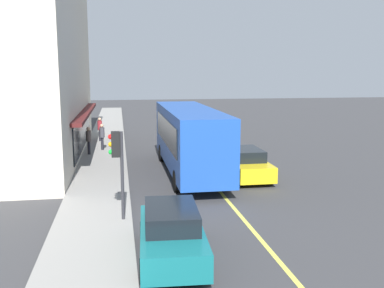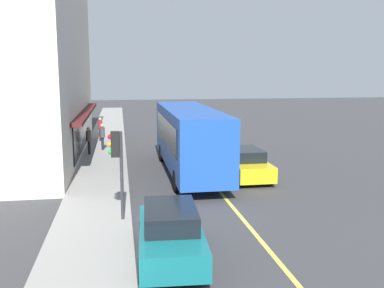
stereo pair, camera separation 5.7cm
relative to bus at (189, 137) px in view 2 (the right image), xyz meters
The scene contains 11 objects.
ground 3.32m from the bus, 17.71° to the right, with size 120.00×120.00×0.00m, color #38383A.
sidewalk 5.64m from the bus, 61.46° to the left, with size 80.00×2.78×0.15m, color gray.
lane_centre_stripe 3.32m from the bus, 17.71° to the right, with size 36.00×0.16×0.01m, color #D8D14C.
storefront_building 12.85m from the bus, 58.91° to the left, with size 20.13×9.31×12.37m.
bus is the anchor object (origin of this frame).
traffic_light 8.27m from the bus, 152.99° to the left, with size 0.30×0.52×3.20m.
car_teal 10.91m from the bus, 168.15° to the left, with size 4.39×2.05×1.52m.
car_yellow 3.35m from the bus, 119.79° to the right, with size 4.30×1.86×1.52m.
pedestrian_mid_block 12.26m from the bus, 24.71° to the left, with size 0.34×0.34×1.80m.
pedestrian_by_curb 8.71m from the bus, 33.75° to the left, with size 0.34×0.34×1.77m.
pedestrian_near_storefront 8.03m from the bus, 44.61° to the left, with size 0.34×0.34×1.77m.
Camera 2 is at (-25.27, 4.40, 5.43)m, focal length 40.97 mm.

